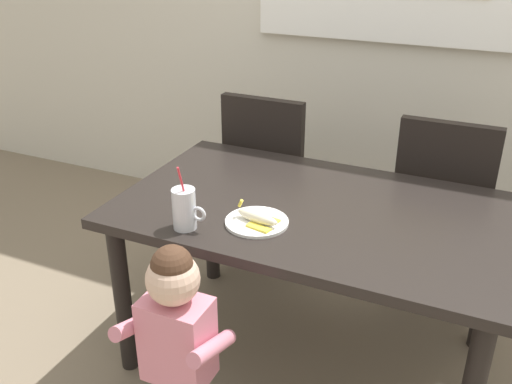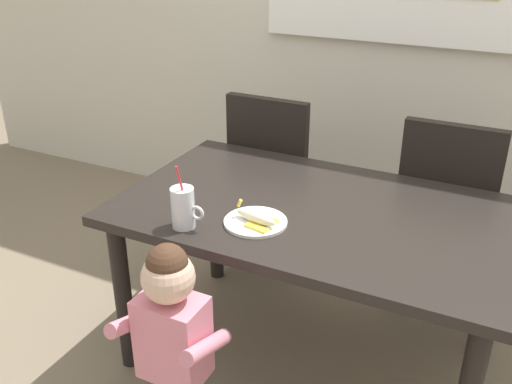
{
  "view_description": "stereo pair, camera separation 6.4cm",
  "coord_description": "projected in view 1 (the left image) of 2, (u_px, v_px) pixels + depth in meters",
  "views": [
    {
      "loc": [
        0.6,
        -1.85,
        1.72
      ],
      "look_at": [
        -0.2,
        -0.09,
        0.79
      ],
      "focal_mm": 39.83,
      "sensor_mm": 36.0,
      "label": 1
    },
    {
      "loc": [
        0.66,
        -1.82,
        1.72
      ],
      "look_at": [
        -0.2,
        -0.09,
        0.79
      ],
      "focal_mm": 39.83,
      "sensor_mm": 36.0,
      "label": 2
    }
  ],
  "objects": [
    {
      "name": "ground_plane",
      "position": [
        307.0,
        354.0,
        2.48
      ],
      "size": [
        24.0,
        24.0,
        0.0
      ],
      "primitive_type": "plane",
      "color": "#7A6B56"
    },
    {
      "name": "dining_table",
      "position": [
        313.0,
        228.0,
        2.21
      ],
      "size": [
        1.49,
        0.9,
        0.73
      ],
      "color": "black",
      "rests_on": "ground"
    },
    {
      "name": "dining_chair_left",
      "position": [
        271.0,
        171.0,
        2.94
      ],
      "size": [
        0.44,
        0.45,
        0.96
      ],
      "rotation": [
        0.0,
        0.0,
        3.14
      ],
      "color": "black",
      "rests_on": "ground"
    },
    {
      "name": "dining_chair_right",
      "position": [
        442.0,
        201.0,
        2.62
      ],
      "size": [
        0.44,
        0.45,
        0.96
      ],
      "rotation": [
        0.0,
        0.0,
        3.14
      ],
      "color": "black",
      "rests_on": "ground"
    },
    {
      "name": "toddler_standing",
      "position": [
        177.0,
        331.0,
        1.82
      ],
      "size": [
        0.33,
        0.24,
        0.84
      ],
      "color": "#3F4760",
      "rests_on": "ground"
    },
    {
      "name": "milk_cup",
      "position": [
        185.0,
        211.0,
        1.99
      ],
      "size": [
        0.13,
        0.08,
        0.25
      ],
      "color": "silver",
      "rests_on": "dining_table"
    },
    {
      "name": "snack_plate",
      "position": [
        257.0,
        222.0,
        2.04
      ],
      "size": [
        0.23,
        0.23,
        0.01
      ],
      "primitive_type": "cylinder",
      "color": "white",
      "rests_on": "dining_table"
    },
    {
      "name": "peeled_banana",
      "position": [
        258.0,
        218.0,
        2.02
      ],
      "size": [
        0.18,
        0.12,
        0.07
      ],
      "rotation": [
        0.0,
        0.0,
        -0.2
      ],
      "color": "#F4EAC6",
      "rests_on": "snack_plate"
    }
  ]
}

